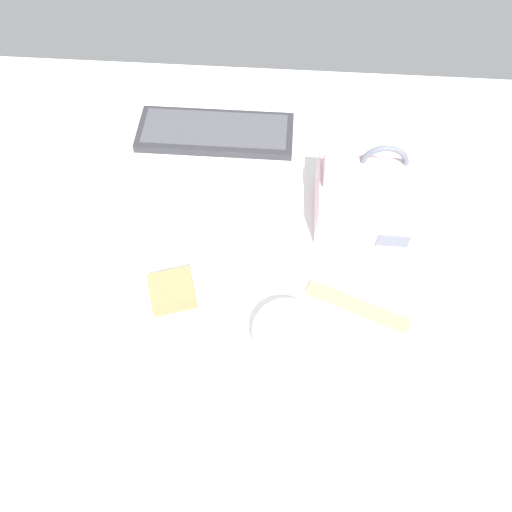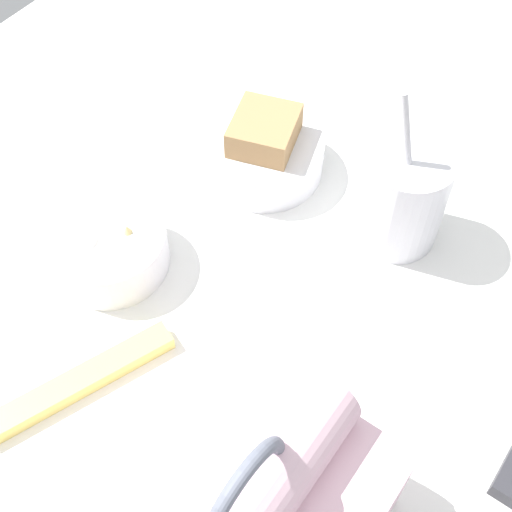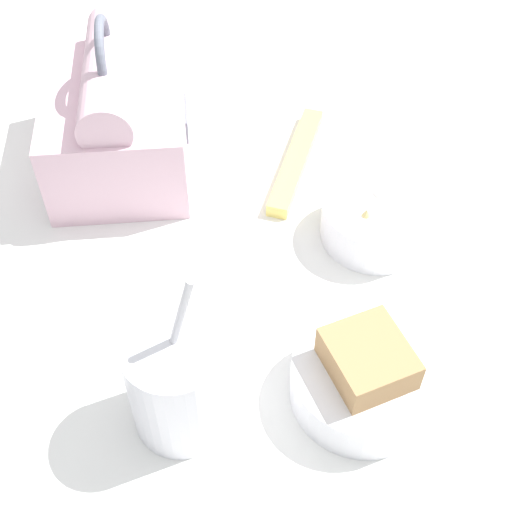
# 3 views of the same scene
# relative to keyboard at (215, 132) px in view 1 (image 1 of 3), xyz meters

# --- Properties ---
(desk_surface) EXTENTS (1.40, 1.10, 0.02)m
(desk_surface) POSITION_rel_keyboard_xyz_m (0.09, -0.31, -0.02)
(desk_surface) COLOR white
(desk_surface) RESTS_ON ground
(keyboard) EXTENTS (0.34, 0.13, 0.02)m
(keyboard) POSITION_rel_keyboard_xyz_m (0.00, 0.00, 0.00)
(keyboard) COLOR #2D2D33
(keyboard) RESTS_ON desk_surface
(lunch_bag) EXTENTS (0.21, 0.16, 0.19)m
(lunch_bag) POSITION_rel_keyboard_xyz_m (0.32, -0.20, 0.06)
(lunch_bag) COLOR beige
(lunch_bag) RESTS_ON desk_surface
(soup_cup) EXTENTS (0.09, 0.09, 0.18)m
(soup_cup) POSITION_rel_keyboard_xyz_m (-0.03, -0.26, 0.05)
(soup_cup) COLOR silver
(soup_cup) RESTS_ON desk_surface
(bento_bowl_sandwich) EXTENTS (0.13, 0.13, 0.08)m
(bento_bowl_sandwich) POSITION_rel_keyboard_xyz_m (-0.02, -0.42, 0.02)
(bento_bowl_sandwich) COLOR silver
(bento_bowl_sandwich) RESTS_ON desk_surface
(bento_bowl_snacks) EXTENTS (0.12, 0.12, 0.06)m
(bento_bowl_snacks) POSITION_rel_keyboard_xyz_m (0.18, -0.47, 0.01)
(bento_bowl_snacks) COLOR silver
(bento_bowl_snacks) RESTS_ON desk_surface
(chopstick_case) EXTENTS (0.18, 0.09, 0.02)m
(chopstick_case) POSITION_rel_keyboard_xyz_m (0.30, -0.40, -0.00)
(chopstick_case) COLOR #EFD666
(chopstick_case) RESTS_ON desk_surface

